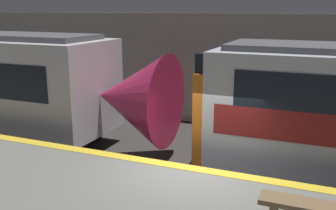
% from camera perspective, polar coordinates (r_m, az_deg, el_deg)
% --- Properties ---
extents(station_rear_barrier, '(50.00, 0.15, 4.21)m').
position_cam_1_polar(station_rear_barrier, '(14.65, 12.74, 4.58)').
color(station_rear_barrier, '#B2AD9E').
rests_on(station_rear_barrier, ground).
extents(platform_bench, '(1.50, 0.40, 0.45)m').
position_cam_1_polar(platform_bench, '(6.41, 19.96, -14.15)').
color(platform_bench, brown).
rests_on(platform_bench, platform).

